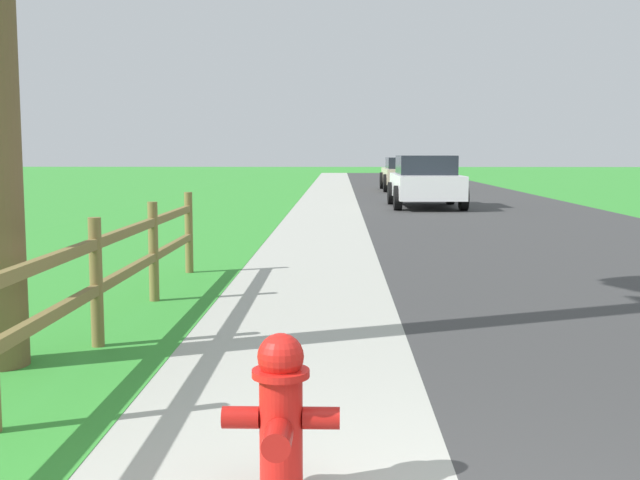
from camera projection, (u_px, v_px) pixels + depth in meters
The scene contains 8 objects.
ground_plane at pixel (357, 200), 27.64m from camera, with size 120.00×120.00×0.00m, color green.
road_asphalt at pixel (449, 197), 29.55m from camera, with size 7.00×66.00×0.01m, color #383838.
curb_concrete at pixel (275, 196), 29.70m from camera, with size 6.00×66.00×0.01m, color #A8A99E.
grass_verge at pixel (236, 196), 29.74m from camera, with size 5.00×66.00×0.00m, color green.
fire_hydrant at pixel (281, 416), 3.83m from camera, with size 0.57×0.47×0.81m.
rail_fence at pixel (96, 273), 6.76m from camera, with size 0.11×8.50×1.12m.
parked_suv_white at pixel (426, 181), 23.93m from camera, with size 2.11×4.28×1.56m.
parked_car_beige at pixel (406, 173), 34.30m from camera, with size 2.14×4.75×1.43m.
Camera 1 is at (-0.61, -2.65, 1.68)m, focal length 44.53 mm.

